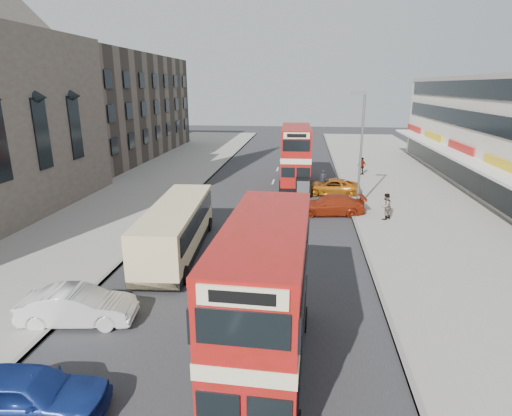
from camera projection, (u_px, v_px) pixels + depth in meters
The scene contains 18 objects.
ground at pixel (210, 364), 13.12m from camera, with size 160.00×160.00×0.00m, color #28282B.
road_surface at pixel (267, 199), 32.17m from camera, with size 12.00×90.00×0.01m, color #28282B.
pavement_right at pixel (428, 203), 30.81m from camera, with size 12.00×90.00×0.15m, color gray.
pavement_left at pixel (120, 194), 33.49m from camera, with size 12.00×90.00×0.15m, color gray.
kerb_left at pixel (191, 196), 32.83m from camera, with size 0.20×90.00×0.16m, color gray.
kerb_right at pixel (347, 201), 31.47m from camera, with size 0.20×90.00×0.16m, color gray.
brick_terrace at pixel (100, 107), 50.06m from camera, with size 14.00×28.00×12.00m, color #66594C.
street_lamp at pixel (360, 142), 28.18m from camera, with size 1.00×0.20×8.12m.
bus_main at pixel (265, 300), 12.17m from camera, with size 2.55×8.44×4.61m.
bus_second at pixel (296, 155), 36.29m from camera, with size 2.69×8.95×4.91m.
coach at pixel (176, 227), 21.44m from camera, with size 2.95×9.31×2.43m.
car_left_near at pixel (27, 394), 10.83m from camera, with size 1.69×4.21×1.43m, color navy.
car_left_front at pixel (78, 306), 15.22m from camera, with size 1.44×4.13×1.36m, color silver.
car_right_a at pixel (330, 205), 28.11m from camera, with size 1.88×4.62×1.34m, color maroon.
car_right_b at pixel (331, 187), 33.31m from camera, with size 2.11×4.57×1.27m, color #BA6412.
pedestrian_near at pixel (386, 206), 26.60m from camera, with size 0.64×0.44×1.75m, color gray.
pedestrian_far at pixel (362, 166), 40.10m from camera, with size 0.98×0.41×1.67m, color gray.
cyclist at pixel (323, 185), 33.99m from camera, with size 0.63×1.70×1.90m.
Camera 1 is at (2.75, -10.93, 8.47)m, focal length 29.09 mm.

